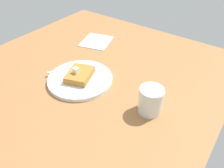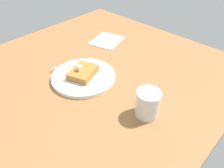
# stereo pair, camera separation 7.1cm
# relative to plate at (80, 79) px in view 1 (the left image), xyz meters

# --- Properties ---
(table_surface) EXTENTS (0.96, 0.96, 0.02)m
(table_surface) POSITION_rel_plate_xyz_m (0.00, -0.07, -0.02)
(table_surface) COLOR #9A663A
(table_surface) RESTS_ON ground
(plate) EXTENTS (0.24, 0.24, 0.01)m
(plate) POSITION_rel_plate_xyz_m (0.00, 0.00, 0.00)
(plate) COLOR white
(plate) RESTS_ON table_surface
(toast_slice_center) EXTENTS (0.11, 0.12, 0.03)m
(toast_slice_center) POSITION_rel_plate_xyz_m (0.00, -0.00, 0.02)
(toast_slice_center) COLOR #B2712E
(toast_slice_center) RESTS_ON plate
(butter_pat_primary) EXTENTS (0.02, 0.02, 0.02)m
(butter_pat_primary) POSITION_rel_plate_xyz_m (0.01, 0.01, 0.04)
(butter_pat_primary) COLOR beige
(butter_pat_primary) RESTS_ON toast_slice_center
(fork) EXTENTS (0.10, 0.14, 0.00)m
(fork) POSITION_rel_plate_xyz_m (0.07, -0.02, 0.01)
(fork) COLOR silver
(fork) RESTS_ON plate
(syrup_jar) EXTENTS (0.07, 0.07, 0.09)m
(syrup_jar) POSITION_rel_plate_xyz_m (-0.28, -0.01, 0.03)
(syrup_jar) COLOR #33140B
(syrup_jar) RESTS_ON table_surface
(napkin) EXTENTS (0.16, 0.17, 0.00)m
(napkin) POSITION_rel_plate_xyz_m (0.14, -0.27, -0.01)
(napkin) COLOR silver
(napkin) RESTS_ON table_surface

